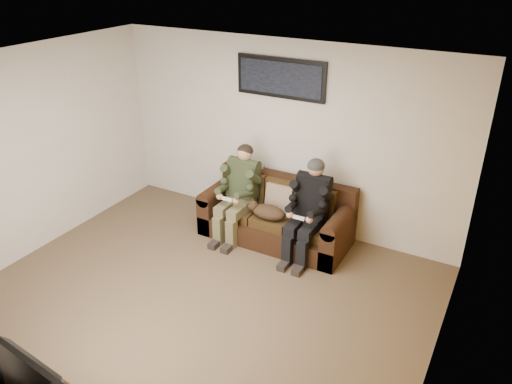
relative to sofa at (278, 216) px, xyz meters
The scene contains 14 objects.
floor 1.85m from the sofa, 94.76° to the right, with size 5.00×5.00×0.00m, color brown.
ceiling 2.93m from the sofa, 94.76° to the right, with size 5.00×5.00×0.00m, color silver.
wall_back 1.09m from the sofa, 109.51° to the left, with size 5.00×5.00×0.00m, color beige.
wall_left 3.37m from the sofa, 145.52° to the right, with size 4.50×4.50×0.00m, color beige.
wall_right 3.13m from the sofa, 37.80° to the right, with size 4.50×4.50×0.00m, color beige.
accent_wall_right 3.13m from the sofa, 37.92° to the right, with size 4.50×4.50×0.00m, color #BB7C12.
sofa is the anchor object (origin of this frame).
throw_pillow 0.28m from the sofa, 90.00° to the left, with size 0.38×0.11×0.36m, color #937760.
throw_blanket 0.83m from the sofa, 157.43° to the left, with size 0.41×0.20×0.07m, color tan.
person_left 0.66m from the sofa, 162.04° to the right, with size 0.51×0.87×1.26m.
person_right 0.67m from the sofa, 17.92° to the right, with size 0.51×0.86×1.26m.
cat 0.32m from the sofa, 96.67° to the right, with size 0.66×0.26×0.24m.
framed_poster 1.85m from the sofa, 116.88° to the left, with size 1.25×0.05×0.52m.
television 3.80m from the sofa, 91.24° to the right, with size 1.09×0.14×0.63m, color black.
Camera 1 is at (2.76, -3.53, 3.62)m, focal length 35.00 mm.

